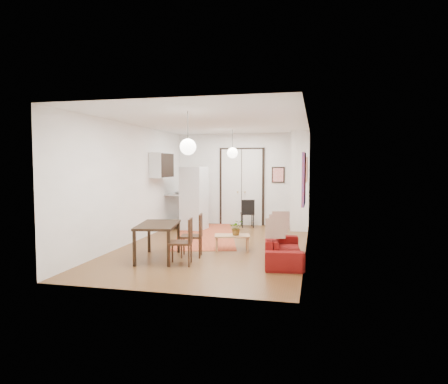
% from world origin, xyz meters
% --- Properties ---
extents(floor, '(7.00, 7.00, 0.00)m').
position_xyz_m(floor, '(0.00, 0.00, 0.00)').
color(floor, brown).
rests_on(floor, ground).
extents(ceiling, '(4.20, 7.00, 0.02)m').
position_xyz_m(ceiling, '(0.00, 0.00, 2.90)').
color(ceiling, silver).
rests_on(ceiling, wall_back).
extents(wall_back, '(4.20, 0.02, 2.90)m').
position_xyz_m(wall_back, '(0.00, 3.50, 1.45)').
color(wall_back, white).
rests_on(wall_back, floor).
extents(wall_front, '(4.20, 0.02, 2.90)m').
position_xyz_m(wall_front, '(0.00, -3.50, 1.45)').
color(wall_front, white).
rests_on(wall_front, floor).
extents(wall_left, '(0.02, 7.00, 2.90)m').
position_xyz_m(wall_left, '(-2.10, 0.00, 1.45)').
color(wall_left, white).
rests_on(wall_left, floor).
extents(wall_right, '(0.02, 7.00, 2.90)m').
position_xyz_m(wall_right, '(2.10, 0.00, 1.45)').
color(wall_right, white).
rests_on(wall_right, floor).
extents(double_doors, '(1.44, 0.06, 2.50)m').
position_xyz_m(double_doors, '(0.00, 3.46, 1.20)').
color(double_doors, silver).
rests_on(double_doors, wall_back).
extents(stub_partition, '(0.50, 0.10, 2.90)m').
position_xyz_m(stub_partition, '(1.85, 2.55, 1.45)').
color(stub_partition, white).
rests_on(stub_partition, floor).
extents(wall_cabinet, '(0.35, 1.00, 0.70)m').
position_xyz_m(wall_cabinet, '(-1.92, 1.50, 1.90)').
color(wall_cabinet, silver).
rests_on(wall_cabinet, wall_left).
extents(painting_popart, '(0.05, 1.00, 1.00)m').
position_xyz_m(painting_popart, '(2.08, -1.25, 1.65)').
color(painting_popart, red).
rests_on(painting_popart, wall_right).
extents(painting_abstract, '(0.05, 0.50, 0.60)m').
position_xyz_m(painting_abstract, '(2.08, 0.80, 1.80)').
color(painting_abstract, beige).
rests_on(painting_abstract, wall_right).
extents(poster_back, '(0.40, 0.03, 0.50)m').
position_xyz_m(poster_back, '(1.15, 3.47, 1.60)').
color(poster_back, red).
rests_on(poster_back, wall_back).
extents(print_left, '(0.03, 0.44, 0.54)m').
position_xyz_m(print_left, '(-2.07, 2.00, 1.95)').
color(print_left, '#9D6141').
rests_on(print_left, wall_left).
extents(pendant_back, '(0.30, 0.30, 0.80)m').
position_xyz_m(pendant_back, '(0.00, 2.00, 2.25)').
color(pendant_back, white).
rests_on(pendant_back, ceiling).
extents(pendant_front, '(0.30, 0.30, 0.80)m').
position_xyz_m(pendant_front, '(0.00, -2.00, 2.25)').
color(pendant_front, white).
rests_on(pendant_front, ceiling).
extents(kilim_rug, '(2.43, 4.24, 0.01)m').
position_xyz_m(kilim_rug, '(-0.61, 1.33, 0.00)').
color(kilim_rug, '#C75A31').
rests_on(kilim_rug, floor).
extents(sofa, '(0.93, 1.90, 0.53)m').
position_xyz_m(sofa, '(1.69, -1.13, 0.27)').
color(sofa, maroon).
rests_on(sofa, floor).
extents(coffee_table, '(0.86, 0.60, 0.35)m').
position_xyz_m(coffee_table, '(0.49, -0.35, 0.30)').
color(coffee_table, tan).
rests_on(coffee_table, floor).
extents(potted_plant, '(0.32, 0.35, 0.34)m').
position_xyz_m(potted_plant, '(0.59, -0.35, 0.52)').
color(potted_plant, '#36672E').
rests_on(potted_plant, coffee_table).
extents(kitchen_counter, '(0.86, 1.43, 1.04)m').
position_xyz_m(kitchen_counter, '(-1.74, 2.73, 0.69)').
color(kitchen_counter, '#A9ACAE').
rests_on(kitchen_counter, floor).
extents(bowl, '(0.31, 0.31, 0.06)m').
position_xyz_m(bowl, '(-1.75, 2.43, 1.07)').
color(bowl, beige).
rests_on(bowl, kitchen_counter).
extents(soap_bottle, '(0.13, 0.13, 0.22)m').
position_xyz_m(soap_bottle, '(-1.75, 2.98, 1.14)').
color(soap_bottle, teal).
rests_on(soap_bottle, kitchen_counter).
extents(fridge, '(0.74, 0.74, 1.86)m').
position_xyz_m(fridge, '(-1.20, 2.22, 0.93)').
color(fridge, silver).
rests_on(fridge, floor).
extents(dining_table, '(0.97, 1.42, 0.72)m').
position_xyz_m(dining_table, '(-0.82, -1.49, 0.64)').
color(dining_table, black).
rests_on(dining_table, floor).
extents(dining_chair_near, '(0.50, 0.64, 0.90)m').
position_xyz_m(dining_chair_near, '(-0.22, -1.06, 0.52)').
color(dining_chair_near, '#321E10').
rests_on(dining_chair_near, floor).
extents(dining_chair_far, '(0.50, 0.64, 0.90)m').
position_xyz_m(dining_chair_far, '(-0.22, -1.76, 0.52)').
color(dining_chair_far, '#321E10').
rests_on(dining_chair_far, floor).
extents(black_side_chair, '(0.49, 0.50, 0.86)m').
position_xyz_m(black_side_chair, '(0.27, 3.05, 0.50)').
color(black_side_chair, black).
rests_on(black_side_chair, floor).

